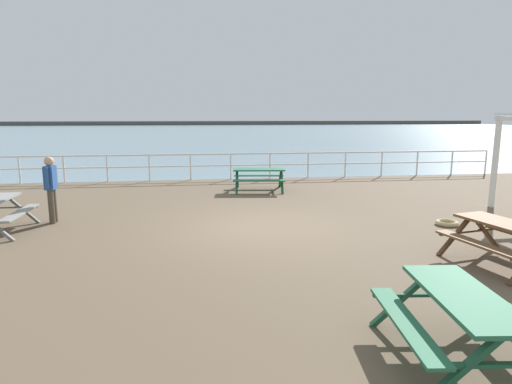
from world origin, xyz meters
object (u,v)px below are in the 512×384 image
picnic_table_near_right (463,310)px  picnic_table_far_left (506,233)px  visitor (51,185)px  picnic_table_near_left (259,174)px

picnic_table_near_right → picnic_table_far_left: (2.62, 2.74, 0.00)m
visitor → picnic_table_far_left: bearing=156.7°
picnic_table_near_left → picnic_table_far_left: 8.81m
picnic_table_near_right → visitor: (-6.40, 7.08, 0.36)m
picnic_table_near_right → visitor: visitor is taller
picnic_table_far_left → visitor: bearing=53.0°
picnic_table_far_left → picnic_table_near_right: bearing=125.0°
visitor → picnic_table_near_left: bearing=-143.9°
picnic_table_near_left → visitor: 6.94m
picnic_table_near_left → picnic_table_near_right: size_ratio=1.00×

